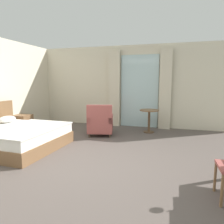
# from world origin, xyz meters

# --- Properties ---
(ground) EXTENTS (6.91, 7.81, 0.10)m
(ground) POSITION_xyz_m (0.00, 0.00, -0.05)
(ground) COLOR #564C47
(wall_back) EXTENTS (6.51, 0.12, 2.71)m
(wall_back) POSITION_xyz_m (0.00, 3.64, 1.36)
(wall_back) COLOR beige
(wall_back) RESTS_ON ground
(balcony_glass_door) EXTENTS (1.24, 0.02, 2.39)m
(balcony_glass_door) POSITION_xyz_m (0.34, 3.56, 1.19)
(balcony_glass_door) COLOR silver
(balcony_glass_door) RESTS_ON ground
(curtain_panel_left) EXTENTS (0.39, 0.10, 2.55)m
(curtain_panel_left) POSITION_xyz_m (-0.50, 3.46, 1.27)
(curtain_panel_left) COLOR beige
(curtain_panel_left) RESTS_ON ground
(curtain_panel_right) EXTENTS (0.37, 0.10, 2.55)m
(curtain_panel_right) POSITION_xyz_m (1.18, 3.46, 1.27)
(curtain_panel_right) COLOR beige
(curtain_panel_right) RESTS_ON ground
(bed) EXTENTS (2.05, 1.93, 1.00)m
(bed) POSITION_xyz_m (-2.05, 0.44, 0.27)
(bed) COLOR brown
(bed) RESTS_ON ground
(nightstand) EXTENTS (0.45, 0.46, 0.53)m
(nightstand) POSITION_xyz_m (-2.90, 1.76, 0.27)
(nightstand) COLOR brown
(nightstand) RESTS_ON ground
(armchair_by_window) EXTENTS (0.86, 0.92, 0.90)m
(armchair_by_window) POSITION_xyz_m (-0.53, 2.11, 0.35)
(armchair_by_window) COLOR #9E4C47
(armchair_by_window) RESTS_ON ground
(round_cafe_table) EXTENTS (0.57, 0.57, 0.69)m
(round_cafe_table) POSITION_xyz_m (0.76, 2.84, 0.50)
(round_cafe_table) COLOR brown
(round_cafe_table) RESTS_ON ground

